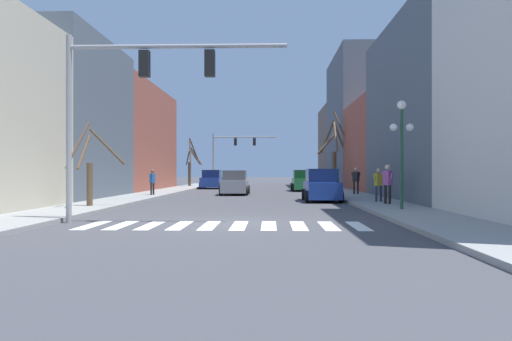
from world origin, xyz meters
TOP-DOWN VIEW (x-y plane):
  - ground_plane at (0.00, 0.00)m, footprint 240.00×240.00m
  - sidewalk_left at (-6.66, 0.00)m, footprint 2.71×90.00m
  - sidewalk_right at (6.66, 0.00)m, footprint 2.71×90.00m
  - building_row_left at (-11.02, 14.17)m, footprint 6.00×39.71m
  - building_row_right at (11.02, 24.13)m, footprint 6.00×60.52m
  - crosswalk_stripes at (0.00, -0.64)m, footprint 8.55×2.60m
  - traffic_signal_near at (-2.98, 0.01)m, footprint 7.06×0.28m
  - traffic_signal_far at (-2.92, 39.98)m, footprint 7.17×0.28m
  - street_lamp_right_corner at (6.60, 4.19)m, footprint 0.95×0.36m
  - car_parked_left_mid at (4.14, 25.85)m, footprint 2.08×4.58m
  - car_parked_right_near at (-4.18, 31.25)m, footprint 2.01×4.42m
  - car_driving_toward_lane at (4.19, 11.71)m, footprint 1.99×4.38m
  - car_parked_left_near at (-1.10, 19.10)m, footprint 1.96×4.20m
  - pedestrian_on_right_sidewalk at (6.73, 9.04)m, footprint 0.66×0.41m
  - pedestrian_crossing_street at (6.78, 7.37)m, footprint 0.42×0.74m
  - pedestrian_waiting_at_curb at (-6.12, 15.66)m, footprint 0.31×0.68m
  - pedestrian_near_right_corner at (7.02, 17.28)m, footprint 0.57×0.60m
  - street_tree_right_far at (-6.78, 35.09)m, footprint 1.73×2.60m
  - street_tree_left_near at (7.11, 29.46)m, footprint 3.12×3.49m
  - street_tree_right_near at (-6.41, 5.56)m, footprint 2.03×2.00m

SIDE VIEW (x-z plane):
  - ground_plane at x=0.00m, z-range 0.00..0.00m
  - crosswalk_stripes at x=0.00m, z-range 0.00..0.01m
  - sidewalk_left at x=-6.66m, z-range 0.00..0.15m
  - sidewalk_right at x=6.66m, z-range 0.00..0.15m
  - car_parked_left_near at x=-1.10m, z-range -0.06..1.64m
  - car_parked_left_mid at x=4.14m, z-range -0.06..1.69m
  - car_parked_right_near at x=-4.18m, z-range -0.07..1.70m
  - car_driving_toward_lane at x=4.19m, z-range -0.07..1.71m
  - pedestrian_waiting_at_curb at x=-6.12m, z-range 0.30..1.90m
  - pedestrian_on_right_sidewalk at x=6.73m, z-range 0.30..1.95m
  - pedestrian_near_right_corner at x=7.02m, z-range 0.31..2.04m
  - pedestrian_crossing_street at x=6.78m, z-range 0.32..2.12m
  - street_tree_right_near at x=-6.41m, z-range -0.14..3.52m
  - street_tree_right_far at x=-6.78m, z-range -0.07..4.85m
  - street_lamp_right_corner at x=6.60m, z-range 1.05..5.36m
  - street_tree_left_near at x=7.11m, z-range -0.22..6.69m
  - traffic_signal_far at x=-2.92m, z-range 1.36..7.26m
  - building_row_left at x=-11.02m, z-range -0.32..8.98m
  - traffic_signal_near at x=-2.98m, z-range 1.38..7.41m
  - building_row_right at x=11.02m, z-range -1.25..12.47m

